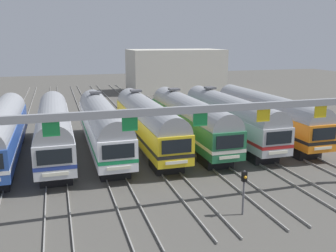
% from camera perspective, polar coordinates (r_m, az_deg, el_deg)
% --- Properties ---
extents(ground_plane, '(160.00, 160.00, 0.00)m').
position_cam_1_polar(ground_plane, '(36.36, -3.11, -3.40)').
color(ground_plane, '#4C4944').
extents(track_bed, '(27.11, 70.00, 0.15)m').
position_cam_1_polar(track_bed, '(52.55, -7.52, 1.75)').
color(track_bed, gray).
rests_on(track_bed, ground).
extents(commuter_train_blue, '(2.88, 18.06, 4.77)m').
position_cam_1_polar(commuter_train_blue, '(35.05, -23.95, -0.62)').
color(commuter_train_blue, '#284C9E').
rests_on(commuter_train_blue, ground).
extents(commuter_train_silver, '(2.88, 18.06, 4.77)m').
position_cam_1_polar(commuter_train_silver, '(34.74, -16.97, -0.17)').
color(commuter_train_silver, silver).
rests_on(commuter_train_silver, ground).
extents(commuter_train_white, '(2.88, 18.06, 5.05)m').
position_cam_1_polar(commuter_train_white, '(34.96, -9.97, 0.30)').
color(commuter_train_white, white).
rests_on(commuter_train_white, ground).
extents(commuter_train_yellow, '(2.88, 18.06, 5.05)m').
position_cam_1_polar(commuter_train_yellow, '(35.69, -3.16, 0.74)').
color(commuter_train_yellow, gold).
rests_on(commuter_train_yellow, ground).
extents(commuter_train_green, '(2.88, 18.06, 5.05)m').
position_cam_1_polar(commuter_train_green, '(36.90, 3.29, 1.15)').
color(commuter_train_green, '#236B42').
rests_on(commuter_train_green, ground).
extents(commuter_train_stainless, '(2.88, 18.06, 5.05)m').
position_cam_1_polar(commuter_train_stainless, '(38.54, 9.26, 1.51)').
color(commuter_train_stainless, '#B2B5BA').
rests_on(commuter_train_stainless, ground).
extents(commuter_train_orange, '(2.88, 18.06, 4.77)m').
position_cam_1_polar(commuter_train_orange, '(40.57, 14.70, 1.83)').
color(commuter_train_orange, orange).
rests_on(commuter_train_orange, ground).
extents(catenary_gantry, '(30.84, 0.44, 6.97)m').
position_cam_1_polar(catenary_gantry, '(22.50, 4.91, 0.57)').
color(catenary_gantry, gray).
rests_on(catenary_gantry, ground).
extents(yard_signal_mast, '(0.28, 0.35, 2.78)m').
position_cam_1_polar(yard_signal_mast, '(22.83, 11.49, -8.68)').
color(yard_signal_mast, '#59595E').
rests_on(yard_signal_mast, ground).
extents(maintenance_building, '(18.36, 10.00, 8.29)m').
position_cam_1_polar(maintenance_building, '(75.88, 1.12, 8.44)').
color(maintenance_building, beige).
rests_on(maintenance_building, ground).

